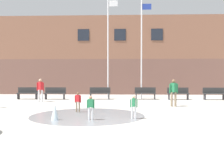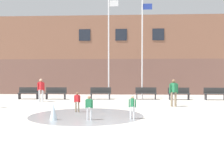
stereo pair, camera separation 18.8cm
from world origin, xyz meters
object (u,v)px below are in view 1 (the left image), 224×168
at_px(park_bench_left_of_flagpoles, 55,93).
at_px(flagpole_left, 108,44).
at_px(park_bench_under_right_flagpole, 178,93).
at_px(child_in_fountain, 91,106).
at_px(teen_by_trashcan, 40,88).
at_px(child_running, 78,101).
at_px(adult_in_red, 174,91).
at_px(flagpole_right, 142,46).
at_px(park_bench_far_right, 214,93).
at_px(park_bench_far_left, 28,93).
at_px(park_bench_under_left_flagpole, 100,93).
at_px(park_bench_center, 145,93).
at_px(child_with_pink_shirt, 134,105).

xyz_separation_m(park_bench_left_of_flagpoles, flagpole_left, (4.04, 0.68, 3.79)).
xyz_separation_m(park_bench_under_right_flagpole, child_in_fountain, (-5.49, -9.34, 0.10)).
height_order(teen_by_trashcan, child_running, teen_by_trashcan).
relative_size(child_in_fountain, child_running, 1.00).
height_order(park_bench_under_right_flagpole, adult_in_red, adult_in_red).
bearing_deg(flagpole_right, park_bench_under_right_flagpole, -12.64).
height_order(park_bench_far_right, child_in_fountain, child_in_fountain).
bearing_deg(park_bench_under_right_flagpole, park_bench_far_left, -179.86).
height_order(park_bench_far_right, child_running, child_running).
height_order(park_bench_under_left_flagpole, child_in_fountain, child_in_fountain).
bearing_deg(park_bench_under_left_flagpole, adult_in_red, -44.09).
relative_size(park_bench_far_right, adult_in_red, 1.01).
bearing_deg(park_bench_under_right_flagpole, park_bench_under_left_flagpole, 179.03).
relative_size(teen_by_trashcan, flagpole_right, 0.20).
bearing_deg(flagpole_right, adult_in_red, -73.70).
bearing_deg(flagpole_left, flagpole_right, 0.00).
xyz_separation_m(park_bench_center, child_in_fountain, (-3.04, -9.50, 0.10)).
relative_size(park_bench_far_left, park_bench_far_right, 1.00).
relative_size(park_bench_far_left, adult_in_red, 1.01).
bearing_deg(child_running, park_bench_under_right_flagpole, -104.91).
bearing_deg(teen_by_trashcan, park_bench_far_left, -12.93).
bearing_deg(park_bench_far_left, flagpole_right, 4.11).
xyz_separation_m(park_bench_center, child_with_pink_shirt, (-1.29, -9.15, 0.10)).
xyz_separation_m(park_bench_center, park_bench_under_right_flagpole, (2.44, -0.16, 0.00)).
relative_size(park_bench_center, flagpole_left, 0.20).
relative_size(teen_by_trashcan, child_with_pink_shirt, 1.61).
bearing_deg(park_bench_left_of_flagpoles, child_with_pink_shirt, -57.84).
bearing_deg(park_bench_left_of_flagpoles, park_bench_center, 1.95).
distance_m(park_bench_under_right_flagpole, child_running, 9.55).
relative_size(teen_by_trashcan, child_in_fountain, 1.61).
bearing_deg(adult_in_red, teen_by_trashcan, 45.15).
height_order(park_bench_far_left, park_bench_center, same).
bearing_deg(child_in_fountain, park_bench_far_right, 51.01).
distance_m(adult_in_red, flagpole_left, 7.31).
bearing_deg(park_bench_under_right_flagpole, adult_in_red, -105.14).
bearing_deg(adult_in_red, child_running, 87.23).
xyz_separation_m(park_bench_under_left_flagpole, park_bench_far_right, (8.57, -0.13, 0.00)).
distance_m(park_bench_center, flagpole_right, 3.68).
distance_m(park_bench_far_left, park_bench_left_of_flagpoles, 2.14).
xyz_separation_m(park_bench_far_left, child_with_pink_shirt, (7.75, -8.96, 0.10)).
height_order(park_bench_under_right_flagpole, flagpole_right, flagpole_right).
distance_m(park_bench_center, child_running, 8.26).
xyz_separation_m(park_bench_left_of_flagpoles, park_bench_under_left_flagpole, (3.42, 0.17, 0.00)).
distance_m(park_bench_center, teen_by_trashcan, 7.74).
bearing_deg(adult_in_red, child_with_pink_shirt, 121.11).
bearing_deg(park_bench_left_of_flagpoles, flagpole_left, 9.50).
bearing_deg(park_bench_far_left, flagpole_left, 5.83).
bearing_deg(flagpole_left, child_in_fountain, -91.10).
bearing_deg(child_with_pink_shirt, flagpole_left, -156.59).
height_order(teen_by_trashcan, flagpole_right, flagpole_right).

